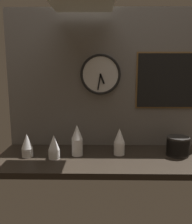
# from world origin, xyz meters

# --- Properties ---
(ground_plane) EXTENTS (1.60, 0.56, 0.04)m
(ground_plane) POSITION_xyz_m (0.00, 0.00, -0.02)
(ground_plane) COLOR black
(wall_tiled_back) EXTENTS (1.60, 0.03, 1.05)m
(wall_tiled_back) POSITION_xyz_m (0.00, 0.27, 0.53)
(wall_tiled_back) COLOR slate
(wall_tiled_back) RESTS_ON ground_plane
(cup_stack_left) EXTENTS (0.08, 0.08, 0.16)m
(cup_stack_left) POSITION_xyz_m (-0.40, -0.04, 0.08)
(cup_stack_left) COLOR white
(cup_stack_left) RESTS_ON ground_plane
(cup_stack_center_right) EXTENTS (0.08, 0.08, 0.19)m
(cup_stack_center_right) POSITION_xyz_m (0.05, 0.04, 0.10)
(cup_stack_center_right) COLOR white
(cup_stack_center_right) RESTS_ON ground_plane
(cup_stack_far_left) EXTENTS (0.08, 0.08, 0.16)m
(cup_stack_far_left) POSITION_xyz_m (-0.59, -0.01, 0.08)
(cup_stack_far_left) COLOR white
(cup_stack_far_left) RESTS_ON ground_plane
(cup_stack_center_left) EXTENTS (0.08, 0.08, 0.22)m
(cup_stack_center_left) POSITION_xyz_m (-0.25, 0.02, 0.11)
(cup_stack_center_left) COLOR white
(cup_stack_center_left) RESTS_ON ground_plane
(bowl_stack_far_right) EXTENTS (0.16, 0.16, 0.14)m
(bowl_stack_far_right) POSITION_xyz_m (0.47, 0.03, 0.07)
(bowl_stack_far_right) COLOR black
(bowl_stack_far_right) RESTS_ON ground_plane
(wall_clock) EXTENTS (0.31, 0.03, 0.31)m
(wall_clock) POSITION_xyz_m (-0.08, 0.23, 0.56)
(wall_clock) COLOR white
(menu_board) EXTENTS (0.50, 0.01, 0.43)m
(menu_board) POSITION_xyz_m (0.44, 0.24, 0.52)
(menu_board) COLOR olive
(ceiling_light_panel) EXTENTS (0.40, 0.40, 0.02)m
(ceiling_light_panel) POSITION_xyz_m (-0.20, 0.00, 1.01)
(ceiling_light_panel) COLOR white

